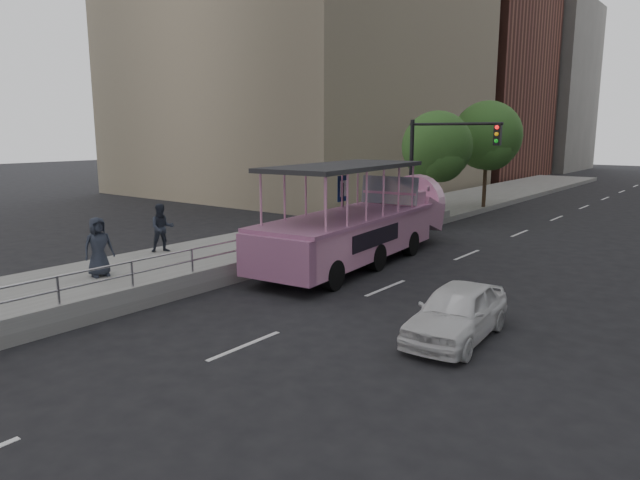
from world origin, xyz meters
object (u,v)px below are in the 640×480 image
(traffic_signal, at_px, (436,159))
(parking_sign, at_px, (343,206))
(street_tree_near, at_px, (438,149))
(street_tree_far, at_px, (488,138))
(pedestrian_mid, at_px, (162,228))
(pedestrian_far, at_px, (98,247))
(car, at_px, (457,312))
(duck_boat, at_px, (364,224))

(traffic_signal, bearing_deg, parking_sign, -104.04)
(street_tree_near, xyz_separation_m, street_tree_far, (0.20, 6.00, 0.49))
(pedestrian_mid, height_order, pedestrian_far, pedestrian_far)
(car, bearing_deg, pedestrian_far, -171.11)
(pedestrian_mid, relative_size, street_tree_far, 0.28)
(duck_boat, relative_size, pedestrian_far, 5.99)
(duck_boat, distance_m, pedestrian_mid, 7.42)
(duck_boat, height_order, pedestrian_far, duck_boat)
(pedestrian_far, bearing_deg, street_tree_far, 3.90)
(car, distance_m, pedestrian_mid, 12.14)
(duck_boat, relative_size, street_tree_far, 1.71)
(duck_boat, height_order, street_tree_far, street_tree_far)
(parking_sign, height_order, street_tree_far, street_tree_far)
(street_tree_far, bearing_deg, duck_boat, -84.69)
(traffic_signal, xyz_separation_m, street_tree_near, (-1.60, 3.43, 0.32))
(car, relative_size, parking_sign, 1.23)
(parking_sign, bearing_deg, pedestrian_far, -110.32)
(duck_boat, xyz_separation_m, pedestrian_mid, (-5.89, -4.51, -0.14))
(pedestrian_far, xyz_separation_m, parking_sign, (3.13, 8.45, 0.66))
(pedestrian_mid, distance_m, parking_sign, 6.82)
(car, bearing_deg, pedestrian_mid, 171.17)
(car, distance_m, street_tree_far, 22.28)
(pedestrian_mid, bearing_deg, street_tree_far, 15.96)
(car, relative_size, pedestrian_far, 2.03)
(street_tree_near, bearing_deg, duck_boat, -79.99)
(pedestrian_mid, relative_size, street_tree_near, 0.31)
(duck_boat, bearing_deg, street_tree_far, 95.31)
(pedestrian_mid, height_order, street_tree_far, street_tree_far)
(pedestrian_far, distance_m, parking_sign, 9.03)
(pedestrian_far, xyz_separation_m, street_tree_near, (2.82, 17.05, 2.60))
(pedestrian_mid, distance_m, pedestrian_far, 3.75)
(car, relative_size, traffic_signal, 0.72)
(pedestrian_far, bearing_deg, street_tree_near, 1.97)
(car, distance_m, parking_sign, 9.69)
(car, height_order, street_tree_far, street_tree_far)
(pedestrian_mid, relative_size, traffic_signal, 0.34)
(duck_boat, height_order, car, duck_boat)
(traffic_signal, relative_size, street_tree_near, 0.91)
(car, xyz_separation_m, pedestrian_far, (-10.63, -2.43, 0.58))
(pedestrian_far, distance_m, street_tree_far, 23.45)
(duck_boat, bearing_deg, car, -41.72)
(car, height_order, parking_sign, parking_sign)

